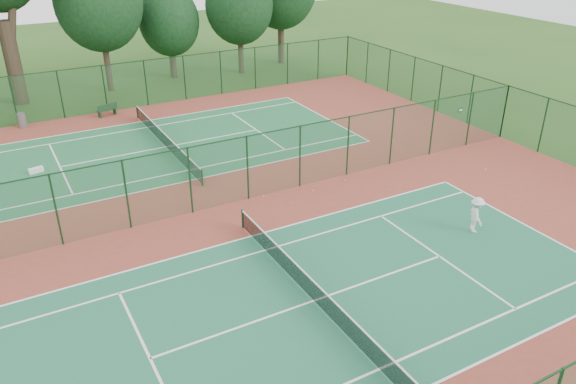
% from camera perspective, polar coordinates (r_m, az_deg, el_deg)
% --- Properties ---
extents(ground, '(120.00, 120.00, 0.00)m').
position_cam_1_polar(ground, '(28.77, -6.78, -1.35)').
color(ground, '#285019').
rests_on(ground, ground).
extents(red_pad, '(40.00, 36.00, 0.01)m').
position_cam_1_polar(red_pad, '(28.77, -6.78, -1.34)').
color(red_pad, brown).
rests_on(red_pad, ground).
extents(court_near, '(23.77, 10.97, 0.01)m').
position_cam_1_polar(court_near, '(21.95, 2.60, -11.00)').
color(court_near, '#1F6245').
rests_on(court_near, red_pad).
extents(court_far, '(23.77, 10.97, 0.01)m').
position_cam_1_polar(court_far, '(36.54, -12.31, 4.49)').
color(court_far, '#20653A').
rests_on(court_far, red_pad).
extents(fence_north, '(40.00, 0.09, 3.50)m').
position_cam_1_polar(fence_north, '(44.29, -16.18, 10.34)').
color(fence_north, '#194C28').
rests_on(fence_north, ground).
extents(fence_east, '(0.09, 36.00, 3.50)m').
position_cam_1_polar(fence_east, '(39.44, 21.12, 7.65)').
color(fence_east, '#17462A').
rests_on(fence_east, ground).
extents(fence_divider, '(40.00, 0.09, 3.50)m').
position_cam_1_polar(fence_divider, '(28.00, -6.97, 1.84)').
color(fence_divider, '#174727').
rests_on(fence_divider, ground).
extents(tennis_net_near, '(0.10, 12.90, 0.97)m').
position_cam_1_polar(tennis_net_near, '(21.63, 2.63, -9.89)').
color(tennis_net_near, '#13351F').
rests_on(tennis_net_near, ground).
extents(tennis_net_far, '(0.10, 12.90, 0.97)m').
position_cam_1_polar(tennis_net_far, '(36.35, -12.39, 5.26)').
color(tennis_net_far, '#14371D').
rests_on(tennis_net_far, ground).
extents(player_near, '(1.05, 1.29, 1.74)m').
position_cam_1_polar(player_near, '(27.27, 18.57, -2.21)').
color(player_near, silver).
rests_on(player_near, court_near).
extents(trash_bin, '(0.75, 0.75, 1.02)m').
position_cam_1_polar(trash_bin, '(43.00, -25.39, 6.59)').
color(trash_bin, slate).
rests_on(trash_bin, red_pad).
extents(bench, '(1.56, 0.82, 0.92)m').
position_cam_1_polar(bench, '(43.29, -17.89, 7.97)').
color(bench, '#12351A').
rests_on(bench, red_pad).
extents(kit_bag, '(0.83, 0.44, 0.30)m').
position_cam_1_polar(kit_bag, '(35.17, -24.23, 2.03)').
color(kit_bag, white).
rests_on(kit_bag, red_pad).
extents(stray_ball_a, '(0.07, 0.07, 0.07)m').
position_cam_1_polar(stray_ball_a, '(30.00, 2.52, 0.15)').
color(stray_ball_a, '#C9DC33').
rests_on(stray_ball_a, red_pad).
extents(stray_ball_b, '(0.07, 0.07, 0.07)m').
position_cam_1_polar(stray_ball_b, '(31.26, 5.78, 1.18)').
color(stray_ball_b, gold).
rests_on(stray_ball_b, red_pad).
extents(stray_ball_c, '(0.07, 0.07, 0.07)m').
position_cam_1_polar(stray_ball_c, '(29.40, -2.51, -0.43)').
color(stray_ball_c, gold).
rests_on(stray_ball_c, red_pad).
extents(evergreen_row, '(39.00, 5.00, 12.00)m').
position_cam_1_polar(evergreen_row, '(50.75, -17.16, 10.13)').
color(evergreen_row, black).
rests_on(evergreen_row, ground).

